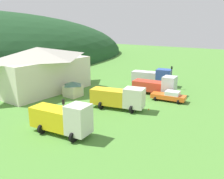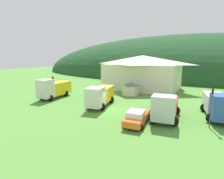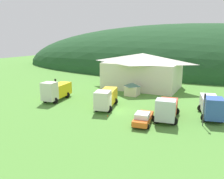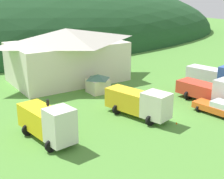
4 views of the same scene
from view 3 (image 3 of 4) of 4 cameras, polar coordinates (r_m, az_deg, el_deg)
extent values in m
plane|color=#518C38|center=(36.55, 1.38, -5.25)|extent=(200.00, 200.00, 0.00)
ellipsoid|color=#1E4723|center=(91.21, 16.83, 4.93)|extent=(137.43, 60.00, 32.47)
cube|color=silver|center=(53.31, 7.39, 3.50)|extent=(16.00, 10.76, 5.81)
pyramid|color=#B7B2A3|center=(52.85, 7.51, 7.71)|extent=(17.28, 11.62, 2.04)
cube|color=beige|center=(46.22, 4.98, -0.31)|extent=(2.49, 2.52, 1.88)
pyramid|color=#4C7A6B|center=(45.95, 5.01, 1.24)|extent=(2.69, 2.73, 0.66)
cube|color=silver|center=(41.66, -15.06, -0.44)|extent=(2.54, 2.50, 3.14)
cube|color=black|center=(41.43, -15.20, 0.46)|extent=(1.44, 1.92, 1.01)
cube|color=yellow|center=(44.67, -12.55, -0.04)|extent=(2.90, 5.13, 2.25)
cylinder|color=black|center=(41.51, -13.80, -2.65)|extent=(1.10, 0.30, 1.10)
cylinder|color=black|center=(42.57, -16.05, -2.41)|extent=(1.10, 0.30, 1.10)
cylinder|color=black|center=(45.05, -10.93, -1.33)|extent=(1.10, 0.30, 1.10)
cylinder|color=black|center=(46.03, -13.07, -1.14)|extent=(1.10, 0.30, 1.10)
cube|color=silver|center=(35.47, -2.29, -2.60)|extent=(2.80, 3.14, 2.71)
cube|color=black|center=(35.20, -2.35, -1.72)|extent=(1.68, 2.37, 0.87)
cube|color=gold|center=(39.13, -0.91, -1.55)|extent=(3.36, 5.36, 2.19)
cylinder|color=black|center=(35.63, -0.77, -4.79)|extent=(1.10, 0.30, 1.10)
cylinder|color=black|center=(36.09, -3.75, -4.59)|extent=(1.10, 0.30, 1.10)
cylinder|color=black|center=(39.92, 0.68, -2.89)|extent=(1.10, 0.30, 1.10)
cylinder|color=black|center=(40.33, -2.00, -2.73)|extent=(1.10, 0.30, 1.10)
cube|color=silver|center=(31.25, 12.95, -4.94)|extent=(2.75, 2.38, 2.79)
cube|color=black|center=(30.98, 12.98, -3.91)|extent=(1.54, 1.82, 0.89)
cube|color=red|center=(34.91, 13.54, -4.12)|extent=(3.16, 5.53, 1.62)
cylinder|color=black|center=(31.61, 14.82, -7.50)|extent=(1.10, 0.30, 1.10)
cylinder|color=black|center=(31.80, 10.84, -7.18)|extent=(1.10, 0.30, 1.10)
cylinder|color=black|center=(35.83, 15.35, -5.15)|extent=(1.10, 0.30, 1.10)
cylinder|color=black|center=(36.00, 11.84, -4.88)|extent=(1.10, 0.30, 1.10)
cube|color=#3356AD|center=(33.98, 23.63, -4.25)|extent=(2.79, 3.12, 2.82)
cube|color=black|center=(33.69, 23.76, -3.30)|extent=(1.64, 2.38, 0.90)
cube|color=silver|center=(37.70, 22.72, -3.15)|extent=(3.23, 5.26, 2.10)
cylinder|color=black|center=(34.57, 25.07, -6.56)|extent=(1.10, 0.30, 1.10)
cylinder|color=black|center=(34.24, 21.78, -6.44)|extent=(1.10, 0.30, 1.10)
cylinder|color=black|center=(38.84, 23.90, -4.43)|extent=(1.10, 0.30, 1.10)
cylinder|color=black|center=(38.55, 20.98, -4.30)|extent=(1.10, 0.30, 1.10)
cube|color=orange|center=(31.38, 7.67, -7.06)|extent=(2.56, 5.50, 0.70)
cube|color=silver|center=(30.57, 7.47, -6.28)|extent=(2.00, 2.33, 0.62)
cylinder|color=black|center=(29.70, 8.54, -8.96)|extent=(0.68, 0.24, 0.68)
cylinder|color=black|center=(30.00, 5.39, -8.65)|extent=(0.68, 0.24, 0.68)
cylinder|color=black|center=(33.04, 9.69, -6.76)|extent=(0.68, 0.24, 0.68)
cylinder|color=black|center=(33.32, 6.86, -6.50)|extent=(0.68, 0.24, 0.68)
cylinder|color=#4C4C51|center=(43.31, -13.58, -0.41)|extent=(0.12, 0.12, 3.46)
cube|color=black|center=(42.92, -13.71, 2.20)|extent=(0.20, 0.24, 0.55)
sphere|color=red|center=(43.02, -13.60, 2.23)|extent=(0.14, 0.14, 0.14)
cylinder|color=#4C4C51|center=(32.17, 21.54, -5.15)|extent=(0.12, 0.12, 3.74)
cube|color=black|center=(31.62, 21.85, -1.44)|extent=(0.20, 0.24, 0.55)
sphere|color=green|center=(31.75, 21.87, -1.39)|extent=(0.14, 0.14, 0.14)
cone|color=orange|center=(34.07, -1.09, -6.58)|extent=(0.36, 0.36, 0.49)
camera|label=1|loc=(45.95, -46.97, 9.12)|focal=38.66mm
camera|label=2|loc=(10.53, 14.25, -8.04)|focal=28.96mm
camera|label=4|loc=(37.86, -54.64, 10.94)|focal=51.20mm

